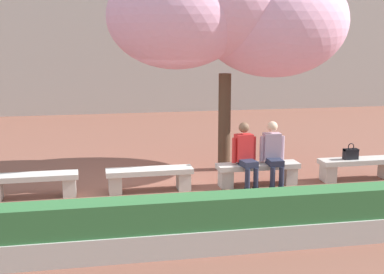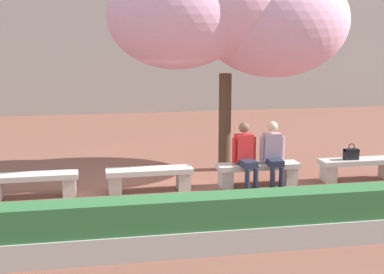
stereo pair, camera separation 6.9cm
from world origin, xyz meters
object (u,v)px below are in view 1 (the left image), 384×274
Objects in this scene: stone_bench_near_east at (258,171)px; person_seated_right at (273,151)px; stone_bench_east_end at (358,166)px; person_seated_left at (246,152)px; stone_bench_center at (150,176)px; cherry_tree_main at (229,15)px; handbag at (351,153)px; stone_bench_near_west at (32,182)px.

person_seated_right reaches higher than stone_bench_near_east.
person_seated_left is at bearing -178.77° from stone_bench_east_end.
stone_bench_center is 2.51m from person_seated_right.
cherry_tree_main is (1.91, 1.35, 3.10)m from stone_bench_center.
person_seated_right is (2.47, -0.05, 0.40)m from stone_bench_center.
stone_bench_east_end is at bearing 5.18° from handbag.
stone_bench_near_east is 1.30× the size of person_seated_left.
cherry_tree_main is (-0.57, 1.40, 2.70)m from person_seated_right.
stone_bench_center is 2.18m from stone_bench_near_east.
stone_bench_near_east is 2.01m from handbag.
person_seated_left is 3.04m from cherry_tree_main.
person_seated_left and person_seated_right have the same top height.
person_seated_right reaches higher than handbag.
stone_bench_near_west is 4.94× the size of handbag.
handbag is (1.99, -0.02, 0.28)m from stone_bench_near_east.
stone_bench_near_east is 1.00× the size of stone_bench_east_end.
person_seated_right is 3.09m from cherry_tree_main.
stone_bench_center is at bearing -144.71° from cherry_tree_main.
person_seated_right is at bearing -1.24° from stone_bench_center.
stone_bench_east_end is at bearing 1.62° from person_seated_right.
cherry_tree_main reaches higher than stone_bench_near_east.
stone_bench_near_east and stone_bench_east_end have the same top height.
person_seated_left reaches higher than stone_bench_near_west.
cherry_tree_main is (0.00, 1.40, 2.70)m from person_seated_left.
person_seated_right is at bearing -67.94° from cherry_tree_main.
cherry_tree_main is (-2.27, 1.37, 2.82)m from handbag.
stone_bench_center is 1.00× the size of stone_bench_east_end.
stone_bench_near_west and stone_bench_center have the same top height.
stone_bench_center is at bearing 180.00° from stone_bench_near_east.
stone_bench_near_west is at bearing 179.84° from handbag.
stone_bench_near_west is 6.55m from stone_bench_east_end.
person_seated_right reaches higher than stone_bench_center.
stone_bench_east_end is (2.18, 0.00, 0.00)m from stone_bench_near_east.
person_seated_right is (0.29, -0.05, 0.40)m from stone_bench_near_east.
stone_bench_near_west is 4.37m from stone_bench_near_east.
cherry_tree_main reaches higher than stone_bench_near_west.
stone_bench_center is 3.88m from cherry_tree_main.
stone_bench_east_end is at bearing 1.23° from person_seated_left.
person_seated_left is at bearing 179.94° from person_seated_right.
stone_bench_center is 1.30× the size of person_seated_left.
stone_bench_near_west is 0.32× the size of cherry_tree_main.
person_seated_right is 0.25× the size of cherry_tree_main.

